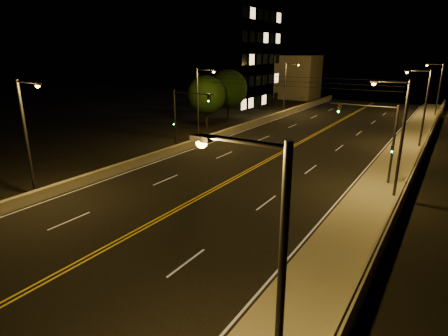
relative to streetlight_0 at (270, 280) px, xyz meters
The scene contains 21 objects.
road 19.65m from the streetlight_0, 127.09° to the left, with size 18.00×120.00×0.02m, color black.
sidewalk 15.91m from the streetlight_0, 92.62° to the left, with size 3.60×120.00×0.30m, color #9D9983.
curb 16.12m from the streetlight_0, 99.58° to the left, with size 0.14×120.00×0.15m, color #9D9983.
parapet_wall 15.75m from the streetlight_0, 86.41° to the left, with size 0.30×120.00×1.00m, color #A19C86.
jersey_barrier 25.99m from the streetlight_0, 143.59° to the left, with size 0.45×120.00×0.80m, color #A19C86.
distant_building_left 77.88m from the streetlight_0, 110.67° to the left, with size 8.00×8.00×9.15m, color gray.
parapet_rail 15.62m from the streetlight_0, 86.41° to the left, with size 0.06×0.06×120.00m, color black.
lane_markings 19.59m from the streetlight_0, 127.22° to the left, with size 17.32×116.00×0.00m.
streetlight_0 is the anchor object (origin of this frame).
streetlight_1 20.05m from the streetlight_0, 90.00° to the left, with size 2.55×0.28×8.21m.
streetlight_2 37.00m from the streetlight_0, 90.00° to the left, with size 2.55×0.28×8.21m.
streetlight_3 60.76m from the streetlight_0, 90.00° to the left, with size 2.55×0.28×8.21m.
streetlight_4 22.53m from the streetlight_0, 161.68° to the left, with size 2.55×0.28×8.21m.
streetlight_5 34.59m from the streetlight_0, 128.20° to the left, with size 2.55×0.28×8.21m.
streetlight_6 56.07m from the streetlight_0, 112.43° to the left, with size 2.55×0.28×8.21m.
traffic_signal_right 22.68m from the streetlight_0, 93.75° to the left, with size 5.11×0.31×6.25m.
traffic_signal_left 30.41m from the streetlight_0, 131.92° to the left, with size 5.11×0.31×6.25m.
overhead_wires 27.37m from the streetlight_0, 114.95° to the left, with size 22.00×0.03×0.83m.
building_tower 63.46m from the streetlight_0, 126.50° to the left, with size 24.00×15.00×28.78m.
tree_0 42.85m from the streetlight_0, 126.53° to the left, with size 5.15×5.15×6.98m.
tree_1 48.11m from the streetlight_0, 122.44° to the left, with size 5.53×5.53×7.50m.
Camera 1 is at (14.62, -2.25, 9.95)m, focal length 30.00 mm.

